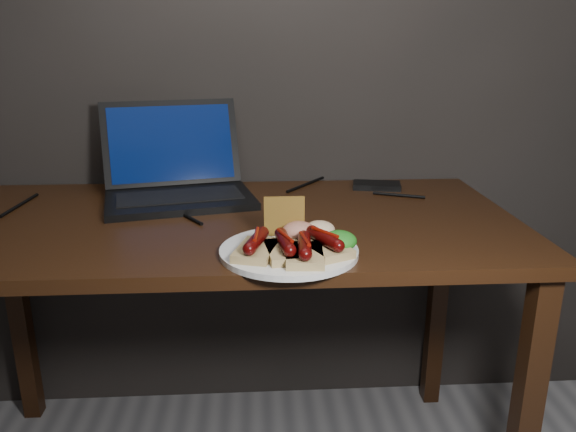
{
  "coord_description": "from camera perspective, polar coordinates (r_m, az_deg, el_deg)",
  "views": [
    {
      "loc": [
        0.08,
        0.09,
        1.16
      ],
      "look_at": [
        0.14,
        1.16,
        0.82
      ],
      "focal_mm": 35.0,
      "sensor_mm": 36.0,
      "label": 1
    }
  ],
  "objects": [
    {
      "name": "desk",
      "position": [
        1.38,
        -6.39,
        -3.64
      ],
      "size": [
        1.4,
        0.7,
        0.75
      ],
      "color": "black",
      "rests_on": "ground"
    },
    {
      "name": "laptop",
      "position": [
        1.53,
        -11.24,
        3.84
      ],
      "size": [
        0.44,
        0.41,
        0.25
      ],
      "color": "black",
      "rests_on": "desk"
    },
    {
      "name": "hard_drive",
      "position": [
        1.63,
        8.99,
        3.08
      ],
      "size": [
        0.15,
        0.1,
        0.02
      ],
      "primitive_type": "cube",
      "rotation": [
        0.0,
        0.0,
        -0.19
      ],
      "color": "black",
      "rests_on": "desk"
    },
    {
      "name": "desk_cables",
      "position": [
        1.5,
        -6.6,
        1.81
      ],
      "size": [
        1.07,
        0.45,
        0.01
      ],
      "color": "black",
      "rests_on": "desk"
    },
    {
      "name": "plate",
      "position": [
        1.12,
        0.09,
        -3.59
      ],
      "size": [
        0.36,
        0.36,
        0.01
      ],
      "primitive_type": "cylinder",
      "rotation": [
        0.0,
        0.0,
        0.38
      ],
      "color": "silver",
      "rests_on": "desk"
    },
    {
      "name": "bread_sausage_left",
      "position": [
        1.08,
        -3.24,
        -3.07
      ],
      "size": [
        0.1,
        0.13,
        0.04
      ],
      "color": "tan",
      "rests_on": "plate"
    },
    {
      "name": "bread_sausage_center",
      "position": [
        1.07,
        -0.31,
        -3.21
      ],
      "size": [
        0.08,
        0.12,
        0.04
      ],
      "color": "tan",
      "rests_on": "plate"
    },
    {
      "name": "bread_sausage_right",
      "position": [
        1.09,
        3.74,
        -2.85
      ],
      "size": [
        0.11,
        0.13,
        0.04
      ],
      "color": "tan",
      "rests_on": "plate"
    },
    {
      "name": "bread_sausage_extra",
      "position": [
        1.06,
        1.69,
        -3.57
      ],
      "size": [
        0.08,
        0.12,
        0.04
      ],
      "color": "tan",
      "rests_on": "plate"
    },
    {
      "name": "crispbread",
      "position": [
        1.18,
        -0.38,
        -0.02
      ],
      "size": [
        0.09,
        0.01,
        0.08
      ],
      "primitive_type": "cube",
      "color": "#AA7C2E",
      "rests_on": "plate"
    },
    {
      "name": "salad_greens",
      "position": [
        1.11,
        5.21,
        -2.52
      ],
      "size": [
        0.07,
        0.07,
        0.04
      ],
      "primitive_type": "ellipsoid",
      "color": "#176313",
      "rests_on": "plate"
    },
    {
      "name": "salsa_mound",
      "position": [
        1.15,
        1.13,
        -1.58
      ],
      "size": [
        0.07,
        0.07,
        0.04
      ],
      "primitive_type": "ellipsoid",
      "color": "#A31017",
      "rests_on": "plate"
    },
    {
      "name": "coleslaw_mound",
      "position": [
        1.17,
        3.24,
        -1.38
      ],
      "size": [
        0.06,
        0.06,
        0.04
      ],
      "primitive_type": "ellipsoid",
      "color": "#EDE5CC",
      "rests_on": "plate"
    }
  ]
}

